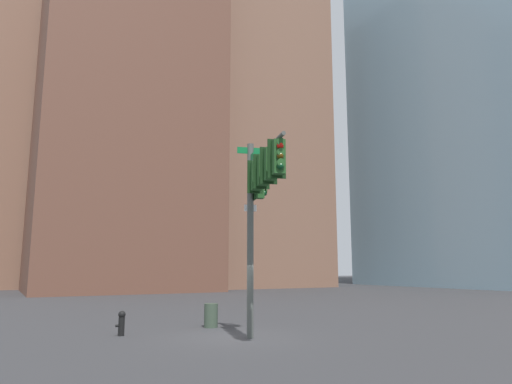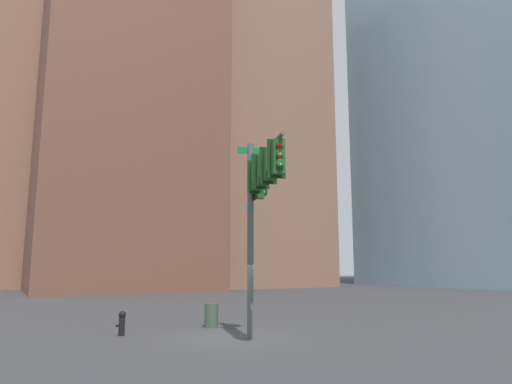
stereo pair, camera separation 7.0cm
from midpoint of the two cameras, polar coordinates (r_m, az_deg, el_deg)
name	(u,v)px [view 1 (the left image)]	position (r m, az deg, el deg)	size (l,w,h in m)	color
ground_plane	(234,338)	(16.94, -2.90, -17.42)	(200.00, 200.00, 0.00)	#38383A
signal_pole_assembly	(260,191)	(15.53, 0.38, 0.17)	(1.86, 4.63, 6.91)	#4C514C
fire_hydrant	(122,322)	(17.93, -16.30, -15.10)	(0.34, 0.26, 0.87)	black
litter_bin	(211,316)	(19.69, -5.66, -14.86)	(0.56, 0.56, 0.95)	#384738
building_brick_nearside	(129,91)	(55.16, -15.40, 11.90)	(18.26, 14.53, 44.08)	brown
building_brick_midblock	(49,154)	(69.34, -24.07, 4.34)	(16.10, 18.29, 35.57)	#845B47
building_glass_tower	(494,65)	(78.03, 27.14, 13.74)	(27.86, 32.50, 63.20)	#8CB2C6
building_brick_farside	(238,114)	(65.82, -2.22, 9.59)	(20.01, 17.09, 47.41)	#845B47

